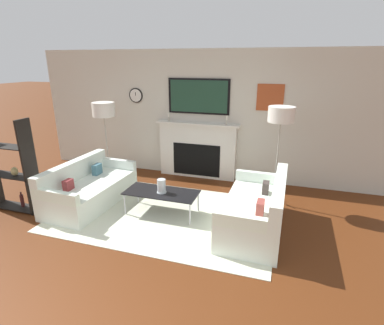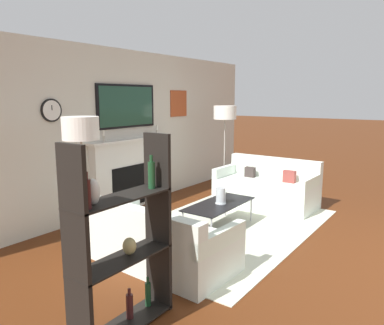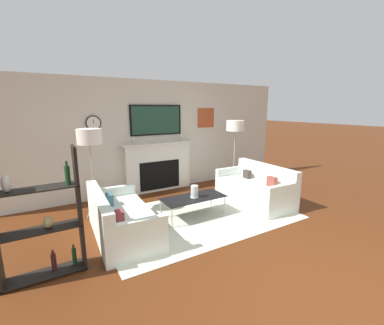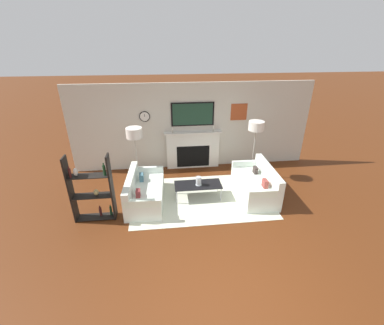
{
  "view_description": "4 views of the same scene",
  "coord_description": "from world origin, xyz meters",
  "views": [
    {
      "loc": [
        1.77,
        -1.26,
        2.46
      ],
      "look_at": [
        0.34,
        3.31,
        0.83
      ],
      "focal_mm": 28.0,
      "sensor_mm": 36.0,
      "label": 1
    },
    {
      "loc": [
        -4.58,
        0.23,
        1.92
      ],
      "look_at": [
        -0.24,
        3.31,
        0.98
      ],
      "focal_mm": 35.0,
      "sensor_mm": 36.0,
      "label": 2
    },
    {
      "loc": [
        -2.46,
        -1.03,
        2.06
      ],
      "look_at": [
        0.25,
        3.55,
        0.92
      ],
      "focal_mm": 24.0,
      "sensor_mm": 36.0,
      "label": 3
    },
    {
      "loc": [
        -0.9,
        -2.81,
        3.82
      ],
      "look_at": [
        -0.2,
        3.26,
        0.88
      ],
      "focal_mm": 24.0,
      "sensor_mm": 36.0,
      "label": 4
    }
  ],
  "objects": [
    {
      "name": "fireplace_wall",
      "position": [
        0.0,
        4.86,
        1.22
      ],
      "size": [
        7.53,
        0.28,
        2.7
      ],
      "color": "beige",
      "rests_on": "ground_plane"
    },
    {
      "name": "area_rug",
      "position": [
        0.0,
        2.9,
        0.01
      ],
      "size": [
        3.58,
        2.29,
        0.01
      ],
      "color": "beige",
      "rests_on": "ground_plane"
    },
    {
      "name": "couch_left",
      "position": [
        -1.49,
        2.91,
        0.27
      ],
      "size": [
        0.94,
        1.79,
        0.75
      ],
      "color": "white",
      "rests_on": "ground_plane"
    },
    {
      "name": "couch_right",
      "position": [
        1.49,
        2.9,
        0.29
      ],
      "size": [
        0.89,
        1.74,
        0.83
      ],
      "color": "white",
      "rests_on": "ground_plane"
    },
    {
      "name": "coffee_table",
      "position": [
        -0.08,
        2.94,
        0.37
      ],
      "size": [
        1.23,
        0.55,
        0.39
      ],
      "color": "black",
      "rests_on": "ground_plane"
    },
    {
      "name": "hurricane_candle",
      "position": [
        -0.07,
        2.92,
        0.5
      ],
      "size": [
        0.16,
        0.16,
        0.23
      ],
      "color": "silver",
      "rests_on": "coffee_table"
    },
    {
      "name": "floor_lamp_left",
      "position": [
        -1.7,
        3.91,
        1.53
      ],
      "size": [
        0.44,
        0.44,
        1.69
      ],
      "color": "#9E998E",
      "rests_on": "ground_plane"
    },
    {
      "name": "floor_lamp_right",
      "position": [
        1.7,
        3.91,
        1.6
      ],
      "size": [
        0.44,
        0.44,
        1.76
      ],
      "color": "#9E998E",
      "rests_on": "ground_plane"
    },
    {
      "name": "shelf_unit",
      "position": [
        -2.58,
        2.34,
        0.76
      ],
      "size": [
        0.93,
        0.28,
        1.61
      ],
      "color": "black",
      "rests_on": "ground_plane"
    }
  ]
}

